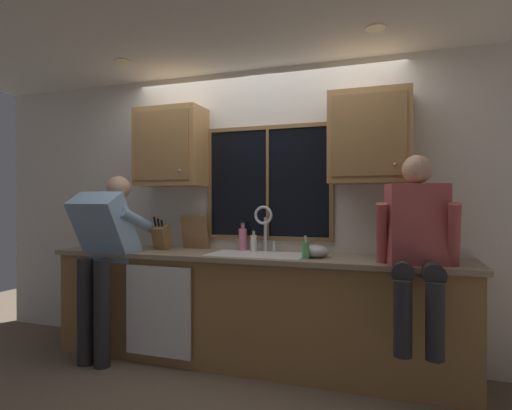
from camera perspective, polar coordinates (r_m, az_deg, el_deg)
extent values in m
cube|color=silver|center=(3.85, 0.93, -0.76)|extent=(5.84, 0.12, 2.55)
cylinder|color=#FFEAB2|center=(3.93, -17.61, 18.04)|extent=(0.14, 0.14, 0.01)
cylinder|color=#FFEAB2|center=(3.23, 15.88, 22.04)|extent=(0.14, 0.14, 0.01)
cube|color=black|center=(3.77, 1.63, 3.01)|extent=(1.10, 0.02, 0.95)
cube|color=brown|center=(3.81, 1.59, 10.44)|extent=(1.17, 0.02, 0.04)
cube|color=brown|center=(3.77, 1.58, -4.48)|extent=(1.17, 0.02, 0.04)
cube|color=brown|center=(3.97, -6.26, 2.88)|extent=(0.03, 0.02, 0.95)
cube|color=brown|center=(3.63, 10.17, 3.11)|extent=(0.03, 0.02, 0.95)
cube|color=brown|center=(3.76, 1.57, 3.02)|extent=(0.02, 0.02, 0.95)
cube|color=olive|center=(3.64, -0.86, -14.15)|extent=(3.44, 0.58, 0.88)
cube|color=gray|center=(3.53, -0.98, -6.98)|extent=(3.50, 0.62, 0.04)
cube|color=white|center=(3.65, -13.12, -13.82)|extent=(0.60, 0.02, 0.74)
cube|color=#A87A47|center=(4.02, -11.42, 7.64)|extent=(0.63, 0.33, 0.72)
cube|color=olive|center=(3.87, -12.73, 7.91)|extent=(0.55, 0.01, 0.62)
sphere|color=#B2B2B7|center=(3.75, -10.33, 4.62)|extent=(0.02, 0.02, 0.02)
cube|color=#A87A47|center=(3.47, 15.18, 8.77)|extent=(0.63, 0.33, 0.72)
cube|color=olive|center=(3.31, 14.97, 9.21)|extent=(0.55, 0.01, 0.62)
sphere|color=#B2B2B7|center=(3.26, 18.27, 5.24)|extent=(0.02, 0.02, 0.02)
cube|color=silver|center=(3.51, 0.17, -6.84)|extent=(0.80, 0.46, 0.02)
cube|color=beige|center=(3.60, -2.87, -8.28)|extent=(0.36, 0.42, 0.20)
cube|color=beige|center=(3.47, 3.33, -8.61)|extent=(0.36, 0.42, 0.20)
cube|color=silver|center=(3.53, 0.17, -8.46)|extent=(0.04, 0.42, 0.20)
cylinder|color=silver|center=(3.71, 1.29, -3.98)|extent=(0.03, 0.03, 0.30)
torus|color=silver|center=(3.64, 1.00, -1.38)|extent=(0.16, 0.02, 0.16)
cylinder|color=silver|center=(3.69, 2.48, -5.56)|extent=(0.03, 0.03, 0.09)
cylinder|color=#262628|center=(3.89, -22.10, -13.21)|extent=(0.13, 0.13, 0.88)
cylinder|color=#262628|center=(3.78, -20.11, -13.60)|extent=(0.13, 0.13, 0.88)
cube|color=#8CB2DB|center=(3.84, -19.81, -2.89)|extent=(0.44, 0.47, 0.61)
sphere|color=tan|center=(3.98, -18.11, 2.24)|extent=(0.21, 0.21, 0.21)
cylinder|color=#8CB2DB|center=(4.11, -20.61, -1.97)|extent=(0.09, 0.52, 0.26)
cylinder|color=#8CB2DB|center=(3.84, -15.57, -2.12)|extent=(0.09, 0.52, 0.26)
cylinder|color=#262628|center=(2.94, 19.25, -8.49)|extent=(0.14, 0.43, 0.16)
cylinder|color=#262628|center=(2.95, 22.80, -8.48)|extent=(0.14, 0.43, 0.16)
cylinder|color=#262628|center=(2.78, 19.24, -14.29)|extent=(0.11, 0.11, 0.46)
cylinder|color=#262628|center=(2.78, 23.07, -14.27)|extent=(0.11, 0.11, 0.46)
cube|color=#B24C4C|center=(3.13, 20.92, -2.43)|extent=(0.44, 0.31, 0.56)
sphere|color=tan|center=(3.13, 20.94, 4.53)|extent=(0.20, 0.20, 0.20)
cylinder|color=#B24C4C|center=(3.09, 16.66, -3.95)|extent=(0.08, 0.20, 0.47)
cylinder|color=#B24C4C|center=(3.10, 25.21, -3.95)|extent=(0.08, 0.20, 0.47)
cube|color=olive|center=(3.95, -12.64, -4.38)|extent=(0.12, 0.18, 0.25)
cylinder|color=black|center=(3.91, -13.53, -2.19)|extent=(0.02, 0.05, 0.09)
cylinder|color=black|center=(3.89, -13.08, -2.31)|extent=(0.02, 0.04, 0.08)
cylinder|color=black|center=(3.88, -12.62, -2.42)|extent=(0.02, 0.04, 0.06)
cube|color=#997047|center=(3.97, -8.30, -3.61)|extent=(0.26, 0.09, 0.32)
ellipsoid|color=#B7B7BC|center=(3.35, 8.07, -6.22)|extent=(0.21, 0.21, 0.10)
cylinder|color=#59A566|center=(3.25, 6.72, -6.12)|extent=(0.06, 0.06, 0.13)
cylinder|color=silver|center=(3.24, 6.72, -4.64)|extent=(0.02, 0.02, 0.04)
cylinder|color=silver|center=(3.22, 6.65, -4.23)|extent=(0.01, 0.04, 0.01)
cylinder|color=pink|center=(3.79, -1.80, -4.69)|extent=(0.07, 0.07, 0.19)
cylinder|color=#AD5B7A|center=(3.78, -1.80, -2.86)|extent=(0.03, 0.03, 0.05)
cylinder|color=black|center=(3.78, -1.80, -2.40)|extent=(0.04, 0.04, 0.01)
cylinder|color=silver|center=(3.69, -0.31, -5.22)|extent=(0.05, 0.05, 0.14)
cylinder|color=#B3AFA7|center=(3.68, -0.31, -3.82)|extent=(0.02, 0.02, 0.04)
cylinder|color=black|center=(3.68, -0.31, -3.44)|extent=(0.03, 0.03, 0.01)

